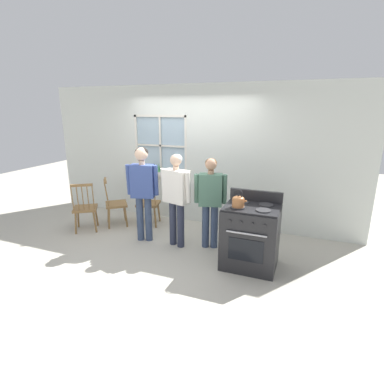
{
  "coord_description": "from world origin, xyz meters",
  "views": [
    {
      "loc": [
        2.14,
        -4.06,
        2.26
      ],
      "look_at": [
        0.49,
        0.1,
        1.0
      ],
      "focal_mm": 28.0,
      "sensor_mm": 36.0,
      "label": 1
    }
  ],
  "objects_px": {
    "person_elderly_left": "(143,185)",
    "kettle": "(238,201)",
    "person_teen_center": "(176,192)",
    "potted_plant": "(158,172)",
    "chair_near_wall": "(148,204)",
    "chair_center_cluster": "(85,209)",
    "stove": "(251,236)",
    "chair_by_window": "(115,204)",
    "person_adult_right": "(210,196)"
  },
  "relations": [
    {
      "from": "chair_center_cluster",
      "to": "chair_near_wall",
      "type": "bearing_deg",
      "value": -178.09
    },
    {
      "from": "person_teen_center",
      "to": "stove",
      "type": "height_order",
      "value": "person_teen_center"
    },
    {
      "from": "chair_center_cluster",
      "to": "person_adult_right",
      "type": "height_order",
      "value": "person_adult_right"
    },
    {
      "from": "chair_near_wall",
      "to": "person_elderly_left",
      "type": "height_order",
      "value": "person_elderly_left"
    },
    {
      "from": "stove",
      "to": "potted_plant",
      "type": "xyz_separation_m",
      "value": [
        -2.19,
        1.34,
        0.52
      ]
    },
    {
      "from": "chair_by_window",
      "to": "chair_center_cluster",
      "type": "height_order",
      "value": "same"
    },
    {
      "from": "chair_center_cluster",
      "to": "kettle",
      "type": "relative_size",
      "value": 3.84
    },
    {
      "from": "chair_near_wall",
      "to": "potted_plant",
      "type": "xyz_separation_m",
      "value": [
        0.01,
        0.46,
        0.56
      ]
    },
    {
      "from": "chair_near_wall",
      "to": "person_adult_right",
      "type": "relative_size",
      "value": 0.63
    },
    {
      "from": "chair_by_window",
      "to": "potted_plant",
      "type": "height_order",
      "value": "potted_plant"
    },
    {
      "from": "kettle",
      "to": "potted_plant",
      "type": "xyz_separation_m",
      "value": [
        -2.02,
        1.48,
        -0.03
      ]
    },
    {
      "from": "person_teen_center",
      "to": "kettle",
      "type": "xyz_separation_m",
      "value": [
        1.1,
        -0.36,
        0.09
      ]
    },
    {
      "from": "chair_center_cluster",
      "to": "potted_plant",
      "type": "distance_m",
      "value": 1.6
    },
    {
      "from": "person_adult_right",
      "to": "stove",
      "type": "relative_size",
      "value": 1.39
    },
    {
      "from": "person_adult_right",
      "to": "potted_plant",
      "type": "relative_size",
      "value": 5.99
    },
    {
      "from": "person_teen_center",
      "to": "person_elderly_left",
      "type": "bearing_deg",
      "value": -163.08
    },
    {
      "from": "person_elderly_left",
      "to": "kettle",
      "type": "height_order",
      "value": "person_elderly_left"
    },
    {
      "from": "person_teen_center",
      "to": "stove",
      "type": "xyz_separation_m",
      "value": [
        1.28,
        -0.23,
        -0.47
      ]
    },
    {
      "from": "person_adult_right",
      "to": "stove",
      "type": "height_order",
      "value": "person_adult_right"
    },
    {
      "from": "chair_by_window",
      "to": "stove",
      "type": "height_order",
      "value": "stove"
    },
    {
      "from": "chair_center_cluster",
      "to": "potted_plant",
      "type": "height_order",
      "value": "potted_plant"
    },
    {
      "from": "chair_by_window",
      "to": "kettle",
      "type": "bearing_deg",
      "value": -144.84
    },
    {
      "from": "chair_by_window",
      "to": "person_teen_center",
      "type": "xyz_separation_m",
      "value": [
        1.51,
        -0.4,
        0.5
      ]
    },
    {
      "from": "chair_by_window",
      "to": "potted_plant",
      "type": "relative_size",
      "value": 3.78
    },
    {
      "from": "chair_center_cluster",
      "to": "potted_plant",
      "type": "xyz_separation_m",
      "value": [
        0.96,
        1.16,
        0.56
      ]
    },
    {
      "from": "person_teen_center",
      "to": "stove",
      "type": "relative_size",
      "value": 1.44
    },
    {
      "from": "chair_by_window",
      "to": "person_teen_center",
      "type": "bearing_deg",
      "value": -143.41
    },
    {
      "from": "chair_near_wall",
      "to": "potted_plant",
      "type": "relative_size",
      "value": 3.78
    },
    {
      "from": "person_teen_center",
      "to": "person_adult_right",
      "type": "distance_m",
      "value": 0.56
    },
    {
      "from": "chair_near_wall",
      "to": "person_teen_center",
      "type": "bearing_deg",
      "value": 129.92
    },
    {
      "from": "person_adult_right",
      "to": "stove",
      "type": "xyz_separation_m",
      "value": [
        0.74,
        -0.37,
        -0.42
      ]
    },
    {
      "from": "chair_near_wall",
      "to": "potted_plant",
      "type": "distance_m",
      "value": 0.73
    },
    {
      "from": "chair_near_wall",
      "to": "stove",
      "type": "bearing_deg",
      "value": 143.43
    },
    {
      "from": "person_elderly_left",
      "to": "kettle",
      "type": "distance_m",
      "value": 1.75
    },
    {
      "from": "stove",
      "to": "kettle",
      "type": "bearing_deg",
      "value": -142.89
    },
    {
      "from": "chair_center_cluster",
      "to": "kettle",
      "type": "height_order",
      "value": "kettle"
    },
    {
      "from": "chair_by_window",
      "to": "stove",
      "type": "distance_m",
      "value": 2.86
    },
    {
      "from": "potted_plant",
      "to": "person_elderly_left",
      "type": "bearing_deg",
      "value": -75.3
    },
    {
      "from": "chair_by_window",
      "to": "chair_near_wall",
      "type": "distance_m",
      "value": 0.65
    },
    {
      "from": "chair_by_window",
      "to": "person_adult_right",
      "type": "bearing_deg",
      "value": -135.71
    },
    {
      "from": "kettle",
      "to": "stove",
      "type": "bearing_deg",
      "value": 37.11
    },
    {
      "from": "stove",
      "to": "potted_plant",
      "type": "distance_m",
      "value": 2.62
    },
    {
      "from": "chair_near_wall",
      "to": "chair_center_cluster",
      "type": "distance_m",
      "value": 1.18
    },
    {
      "from": "chair_center_cluster",
      "to": "stove",
      "type": "bearing_deg",
      "value": 142.64
    },
    {
      "from": "person_teen_center",
      "to": "chair_by_window",
      "type": "bearing_deg",
      "value": -179.0
    },
    {
      "from": "stove",
      "to": "kettle",
      "type": "distance_m",
      "value": 0.59
    },
    {
      "from": "person_elderly_left",
      "to": "stove",
      "type": "bearing_deg",
      "value": -22.03
    },
    {
      "from": "person_elderly_left",
      "to": "potted_plant",
      "type": "bearing_deg",
      "value": 89.15
    },
    {
      "from": "chair_center_cluster",
      "to": "person_adult_right",
      "type": "bearing_deg",
      "value": 150.45
    },
    {
      "from": "person_elderly_left",
      "to": "kettle",
      "type": "xyz_separation_m",
      "value": [
        1.72,
        -0.35,
        0.01
      ]
    }
  ]
}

